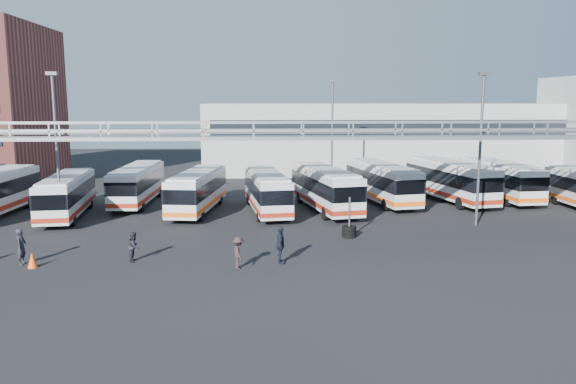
{
  "coord_description": "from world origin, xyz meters",
  "views": [
    {
      "loc": [
        -2.54,
        -29.57,
        8.39
      ],
      "look_at": [
        -0.84,
        6.0,
        2.55
      ],
      "focal_mm": 35.0,
      "sensor_mm": 36.0,
      "label": 1
    }
  ],
  "objects_px": {
    "bus_7": "(450,179)",
    "bus_8": "(499,179)",
    "light_pole_mid": "(480,141)",
    "bus_6": "(382,181)",
    "cone_left": "(32,260)",
    "bus_1": "(67,194)",
    "pedestrian_a": "(21,247)",
    "bus_5": "(325,187)",
    "pedestrian_d": "(280,245)",
    "tire_stack": "(349,230)",
    "bus_2": "(138,183)",
    "pedestrian_c": "(238,253)",
    "pedestrian_b": "(134,247)",
    "light_pole_left": "(56,141)",
    "bus_3": "(198,190)",
    "bus_4": "(267,190)",
    "light_pole_back": "(332,130)"
  },
  "relations": [
    {
      "from": "bus_7",
      "to": "bus_8",
      "type": "height_order",
      "value": "bus_7"
    },
    {
      "from": "light_pole_mid",
      "to": "bus_6",
      "type": "distance_m",
      "value": 10.68
    },
    {
      "from": "cone_left",
      "to": "bus_1",
      "type": "bearing_deg",
      "value": 101.01
    },
    {
      "from": "pedestrian_a",
      "to": "bus_5",
      "type": "bearing_deg",
      "value": -49.21
    },
    {
      "from": "pedestrian_d",
      "to": "tire_stack",
      "type": "bearing_deg",
      "value": -36.03
    },
    {
      "from": "bus_2",
      "to": "pedestrian_c",
      "type": "height_order",
      "value": "bus_2"
    },
    {
      "from": "pedestrian_b",
      "to": "cone_left",
      "type": "xyz_separation_m",
      "value": [
        -4.91,
        -0.95,
        -0.39
      ]
    },
    {
      "from": "pedestrian_d",
      "to": "cone_left",
      "type": "xyz_separation_m",
      "value": [
        -12.59,
        -0.11,
        -0.6
      ]
    },
    {
      "from": "light_pole_left",
      "to": "bus_8",
      "type": "height_order",
      "value": "light_pole_left"
    },
    {
      "from": "bus_3",
      "to": "bus_6",
      "type": "xyz_separation_m",
      "value": [
        14.77,
        3.19,
        0.09
      ]
    },
    {
      "from": "bus_2",
      "to": "pedestrian_d",
      "type": "relative_size",
      "value": 5.23
    },
    {
      "from": "bus_3",
      "to": "bus_8",
      "type": "relative_size",
      "value": 0.97
    },
    {
      "from": "light_pole_mid",
      "to": "bus_4",
      "type": "relative_size",
      "value": 1.0
    },
    {
      "from": "bus_6",
      "to": "bus_7",
      "type": "height_order",
      "value": "bus_7"
    },
    {
      "from": "pedestrian_b",
      "to": "pedestrian_a",
      "type": "bearing_deg",
      "value": 98.56
    },
    {
      "from": "bus_7",
      "to": "tire_stack",
      "type": "bearing_deg",
      "value": -142.49
    },
    {
      "from": "bus_5",
      "to": "bus_3",
      "type": "bearing_deg",
      "value": 168.88
    },
    {
      "from": "light_pole_left",
      "to": "bus_1",
      "type": "distance_m",
      "value": 5.16
    },
    {
      "from": "pedestrian_a",
      "to": "pedestrian_b",
      "type": "xyz_separation_m",
      "value": [
        5.67,
        0.35,
        -0.16
      ]
    },
    {
      "from": "light_pole_mid",
      "to": "pedestrian_a",
      "type": "distance_m",
      "value": 28.47
    },
    {
      "from": "light_pole_back",
      "to": "bus_6",
      "type": "height_order",
      "value": "light_pole_back"
    },
    {
      "from": "cone_left",
      "to": "bus_6",
      "type": "bearing_deg",
      "value": 38.76
    },
    {
      "from": "light_pole_back",
      "to": "pedestrian_d",
      "type": "xyz_separation_m",
      "value": [
        -5.58,
        -23.41,
        -4.74
      ]
    },
    {
      "from": "bus_7",
      "to": "cone_left",
      "type": "bearing_deg",
      "value": -159.01
    },
    {
      "from": "bus_5",
      "to": "pedestrian_c",
      "type": "relative_size",
      "value": 6.75
    },
    {
      "from": "light_pole_back",
      "to": "pedestrian_b",
      "type": "relative_size",
      "value": 6.51
    },
    {
      "from": "light_pole_back",
      "to": "bus_3",
      "type": "height_order",
      "value": "light_pole_back"
    },
    {
      "from": "light_pole_back",
      "to": "pedestrian_c",
      "type": "relative_size",
      "value": 6.25
    },
    {
      "from": "light_pole_mid",
      "to": "cone_left",
      "type": "relative_size",
      "value": 13.04
    },
    {
      "from": "light_pole_mid",
      "to": "pedestrian_c",
      "type": "xyz_separation_m",
      "value": [
        -15.73,
        -9.19,
        -4.91
      ]
    },
    {
      "from": "bus_1",
      "to": "bus_2",
      "type": "bearing_deg",
      "value": 44.78
    },
    {
      "from": "bus_1",
      "to": "pedestrian_b",
      "type": "height_order",
      "value": "bus_1"
    },
    {
      "from": "pedestrian_b",
      "to": "bus_1",
      "type": "bearing_deg",
      "value": 37.25
    },
    {
      "from": "light_pole_back",
      "to": "bus_3",
      "type": "bearing_deg",
      "value": -140.47
    },
    {
      "from": "bus_2",
      "to": "light_pole_left",
      "type": "bearing_deg",
      "value": -111.1
    },
    {
      "from": "bus_6",
      "to": "pedestrian_a",
      "type": "bearing_deg",
      "value": -153.74
    },
    {
      "from": "light_pole_back",
      "to": "bus_1",
      "type": "distance_m",
      "value": 23.67
    },
    {
      "from": "bus_8",
      "to": "bus_1",
      "type": "bearing_deg",
      "value": -176.66
    },
    {
      "from": "light_pole_back",
      "to": "pedestrian_a",
      "type": "bearing_deg",
      "value": -129.56
    },
    {
      "from": "bus_4",
      "to": "pedestrian_b",
      "type": "relative_size",
      "value": 6.54
    },
    {
      "from": "bus_1",
      "to": "light_pole_mid",
      "type": "bearing_deg",
      "value": -14.78
    },
    {
      "from": "bus_3",
      "to": "pedestrian_a",
      "type": "bearing_deg",
      "value": -111.57
    },
    {
      "from": "light_pole_left",
      "to": "pedestrian_d",
      "type": "xyz_separation_m",
      "value": [
        14.42,
        -9.41,
        -4.74
      ]
    },
    {
      "from": "bus_7",
      "to": "pedestrian_a",
      "type": "xyz_separation_m",
      "value": [
        -28.15,
        -17.05,
        -0.92
      ]
    },
    {
      "from": "bus_4",
      "to": "pedestrian_a",
      "type": "bearing_deg",
      "value": -141.77
    },
    {
      "from": "tire_stack",
      "to": "cone_left",
      "type": "bearing_deg",
      "value": -161.78
    },
    {
      "from": "light_pole_back",
      "to": "bus_7",
      "type": "distance_m",
      "value": 11.59
    },
    {
      "from": "bus_1",
      "to": "pedestrian_b",
      "type": "bearing_deg",
      "value": -64.34
    },
    {
      "from": "bus_7",
      "to": "tire_stack",
      "type": "xyz_separation_m",
      "value": [
        -10.35,
        -12.04,
        -1.44
      ]
    },
    {
      "from": "light_pole_left",
      "to": "pedestrian_a",
      "type": "bearing_deg",
      "value": -83.15
    }
  ]
}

